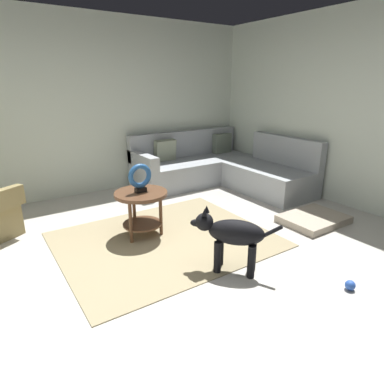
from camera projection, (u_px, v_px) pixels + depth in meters
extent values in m
cube|color=beige|center=(188.00, 276.00, 3.16)|extent=(6.00, 6.00, 0.10)
cube|color=silver|center=(83.00, 107.00, 5.04)|extent=(6.00, 0.12, 2.70)
cube|color=silver|center=(378.00, 112.00, 4.26)|extent=(0.12, 6.00, 2.70)
cube|color=tan|center=(165.00, 239.00, 3.78)|extent=(2.30, 1.90, 0.01)
cube|color=#9EA3A8|center=(196.00, 171.00, 5.89)|extent=(2.20, 0.85, 0.42)
cube|color=#9EA3A8|center=(185.00, 143.00, 6.03)|extent=(2.20, 0.14, 0.46)
cube|color=#9EA3A8|center=(269.00, 180.00, 5.35)|extent=(0.85, 1.40, 0.42)
cube|color=#9EA3A8|center=(286.00, 151.00, 5.40)|extent=(0.14, 1.40, 0.46)
cube|color=#9EA3A8|center=(143.00, 160.00, 5.25)|extent=(0.16, 0.85, 0.22)
cube|color=slate|center=(222.00, 144.00, 6.32)|extent=(0.38, 0.14, 0.38)
cube|color=gray|center=(165.00, 151.00, 5.67)|extent=(0.39, 0.18, 0.39)
cylinder|color=brown|center=(141.00, 194.00, 3.72)|extent=(0.60, 0.60, 0.04)
cylinder|color=brown|center=(142.00, 224.00, 3.84)|extent=(0.45, 0.45, 0.02)
cylinder|color=brown|center=(134.00, 210.00, 3.98)|extent=(0.04, 0.04, 0.50)
cylinder|color=brown|center=(131.00, 223.00, 3.62)|extent=(0.04, 0.04, 0.50)
cylinder|color=brown|center=(161.00, 215.00, 3.82)|extent=(0.04, 0.04, 0.50)
cube|color=black|center=(141.00, 190.00, 3.71)|extent=(0.12, 0.08, 0.05)
torus|color=#265999|center=(140.00, 176.00, 3.66)|extent=(0.28, 0.06, 0.28)
cube|color=#B2A38E|center=(313.00, 219.00, 4.24)|extent=(0.80, 0.60, 0.09)
cylinder|color=black|center=(217.00, 257.00, 3.08)|extent=(0.07, 0.07, 0.32)
cylinder|color=black|center=(220.00, 250.00, 3.21)|extent=(0.07, 0.07, 0.32)
cylinder|color=black|center=(251.00, 262.00, 3.01)|extent=(0.07, 0.07, 0.32)
cylinder|color=black|center=(252.00, 254.00, 3.13)|extent=(0.07, 0.07, 0.32)
ellipsoid|color=black|center=(236.00, 232.00, 3.03)|extent=(0.51, 0.53, 0.24)
sphere|color=black|center=(204.00, 222.00, 3.08)|extent=(0.17, 0.17, 0.17)
ellipsoid|color=black|center=(196.00, 223.00, 3.10)|extent=(0.13, 0.14, 0.07)
cone|color=black|center=(205.00, 212.00, 3.00)|extent=(0.06, 0.06, 0.07)
cone|color=black|center=(207.00, 209.00, 3.08)|extent=(0.06, 0.06, 0.07)
cylinder|color=black|center=(271.00, 232.00, 2.94)|extent=(0.16, 0.17, 0.16)
sphere|color=blue|center=(350.00, 285.00, 2.86)|extent=(0.09, 0.09, 0.09)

